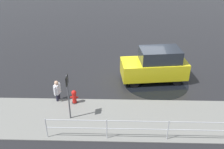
{
  "coord_description": "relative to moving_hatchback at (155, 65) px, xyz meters",
  "views": [
    {
      "loc": [
        1.68,
        13.83,
        7.7
      ],
      "look_at": [
        2.01,
        1.35,
        0.9
      ],
      "focal_mm": 40.0,
      "sensor_mm": 36.0,
      "label": 1
    }
  ],
  "objects": [
    {
      "name": "kerb_strip",
      "position": [
        0.58,
        3.88,
        -1.01
      ],
      "size": [
        24.0,
        3.2,
        0.04
      ],
      "primitive_type": "cube",
      "color": "slate",
      "rests_on": "ground"
    },
    {
      "name": "moving_hatchback",
      "position": [
        0.0,
        0.0,
        0.0
      ],
      "size": [
        4.08,
        2.16,
        2.06
      ],
      "color": "yellow",
      "rests_on": "ground"
    },
    {
      "name": "sign_post",
      "position": [
        4.53,
        3.91,
        0.55
      ],
      "size": [
        0.07,
        0.44,
        2.4
      ],
      "color": "#4C4C51",
      "rests_on": "ground"
    },
    {
      "name": "fire_hydrant",
      "position": [
        4.53,
        2.64,
        -0.63
      ],
      "size": [
        0.42,
        0.31,
        0.8
      ],
      "color": "red",
      "rests_on": "ground"
    },
    {
      "name": "metal_railing",
      "position": [
        0.09,
        5.27,
        -0.29
      ],
      "size": [
        10.45,
        0.04,
        1.05
      ],
      "color": "#B7BABF",
      "rests_on": "ground"
    },
    {
      "name": "pedestrian",
      "position": [
        5.46,
        2.39,
        -0.34
      ],
      "size": [
        0.32,
        0.55,
        1.22
      ],
      "color": "silver",
      "rests_on": "ground"
    },
    {
      "name": "ground_plane",
      "position": [
        0.58,
        -0.32,
        -1.03
      ],
      "size": [
        60.0,
        60.0,
        0.0
      ],
      "primitive_type": "plane",
      "color": "black"
    },
    {
      "name": "puddle_patch",
      "position": [
        -0.06,
        0.33,
        -1.02
      ],
      "size": [
        3.92,
        3.92,
        0.01
      ],
      "primitive_type": "cylinder",
      "color": "black",
      "rests_on": "ground"
    }
  ]
}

